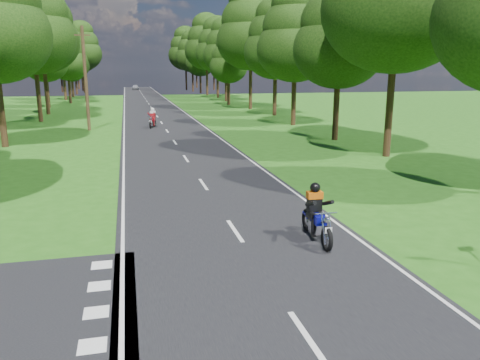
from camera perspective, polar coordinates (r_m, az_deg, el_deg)
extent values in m
plane|color=#255B14|center=(12.41, 1.47, -9.30)|extent=(160.00, 160.00, 0.00)
cube|color=black|center=(61.31, -10.80, 8.70)|extent=(7.00, 140.00, 0.02)
cube|color=silver|center=(9.02, 8.39, -18.65)|extent=(0.12, 2.00, 0.01)
cube|color=silver|center=(14.21, -0.62, -6.19)|extent=(0.12, 2.00, 0.01)
cube|color=silver|center=(19.87, -4.48, -0.52)|extent=(0.12, 2.00, 0.01)
cube|color=silver|center=(25.68, -6.61, 2.62)|extent=(0.12, 2.00, 0.01)
cube|color=silver|center=(31.56, -7.95, 4.59)|extent=(0.12, 2.00, 0.01)
cube|color=silver|center=(37.48, -8.88, 5.94)|extent=(0.12, 2.00, 0.01)
cube|color=silver|center=(43.42, -9.55, 6.92)|extent=(0.12, 2.00, 0.01)
cube|color=silver|center=(49.38, -10.07, 7.66)|extent=(0.12, 2.00, 0.01)
cube|color=silver|center=(55.34, -10.47, 8.24)|extent=(0.12, 2.00, 0.01)
cube|color=silver|center=(61.31, -10.80, 8.71)|extent=(0.12, 2.00, 0.01)
cube|color=silver|center=(67.29, -11.07, 9.09)|extent=(0.12, 2.00, 0.01)
cube|color=silver|center=(73.27, -11.29, 9.42)|extent=(0.12, 2.00, 0.01)
cube|color=silver|center=(79.25, -11.48, 9.69)|extent=(0.12, 2.00, 0.01)
cube|color=silver|center=(85.24, -11.65, 9.93)|extent=(0.12, 2.00, 0.01)
cube|color=silver|center=(91.23, -11.79, 10.13)|extent=(0.12, 2.00, 0.01)
cube|color=silver|center=(97.22, -11.92, 10.31)|extent=(0.12, 2.00, 0.01)
cube|color=silver|center=(103.21, -12.03, 10.47)|extent=(0.12, 2.00, 0.01)
cube|color=silver|center=(109.20, -12.13, 10.61)|extent=(0.12, 2.00, 0.01)
cube|color=silver|center=(115.19, -12.22, 10.73)|extent=(0.12, 2.00, 0.01)
cube|color=silver|center=(121.19, -12.30, 10.85)|extent=(0.12, 2.00, 0.01)
cube|color=silver|center=(127.18, -12.37, 10.95)|extent=(0.12, 2.00, 0.01)
cube|color=silver|center=(61.24, -13.91, 8.55)|extent=(0.10, 140.00, 0.01)
cube|color=silver|center=(61.56, -7.69, 8.84)|extent=(0.10, 140.00, 0.01)
cube|color=silver|center=(9.14, -17.56, -18.71)|extent=(0.50, 0.50, 0.01)
cube|color=silver|center=(10.18, -17.12, -15.16)|extent=(0.50, 0.50, 0.01)
cube|color=silver|center=(11.25, -16.77, -12.27)|extent=(0.50, 0.50, 0.01)
cube|color=silver|center=(12.34, -16.49, -9.89)|extent=(0.50, 0.50, 0.01)
cylinder|color=black|center=(32.83, -27.04, 7.00)|extent=(0.40, 0.40, 3.91)
cylinder|color=black|center=(47.38, -23.32, 9.14)|extent=(0.40, 0.40, 4.32)
ellipsoid|color=black|center=(47.38, -23.93, 15.55)|extent=(7.56, 7.56, 6.42)
ellipsoid|color=black|center=(47.55, -24.18, 18.07)|extent=(6.48, 6.48, 5.51)
cylinder|color=black|center=(54.84, -22.50, 9.70)|extent=(0.40, 0.40, 4.40)
ellipsoid|color=black|center=(54.85, -23.02, 15.34)|extent=(7.71, 7.71, 6.55)
ellipsoid|color=black|center=(55.01, -23.23, 17.56)|extent=(6.60, 6.60, 5.61)
cylinder|color=black|center=(64.64, -22.38, 9.58)|extent=(0.40, 0.40, 3.20)
ellipsoid|color=black|center=(64.56, -22.69, 13.07)|extent=(5.60, 5.60, 4.76)
ellipsoid|color=black|center=(64.60, -22.82, 14.44)|extent=(4.80, 4.80, 4.08)
ellipsoid|color=black|center=(64.67, -22.95, 15.82)|extent=(3.60, 3.60, 3.06)
cylinder|color=black|center=(71.70, -20.02, 10.07)|extent=(0.40, 0.40, 3.22)
ellipsoid|color=black|center=(71.64, -20.28, 13.23)|extent=(5.64, 5.64, 4.79)
ellipsoid|color=black|center=(71.67, -20.39, 14.48)|extent=(4.83, 4.83, 4.11)
ellipsoid|color=black|center=(71.74, -20.49, 15.73)|extent=(3.62, 3.62, 3.08)
cylinder|color=black|center=(79.57, -20.56, 10.42)|extent=(0.40, 0.40, 3.61)
ellipsoid|color=black|center=(79.53, -20.83, 13.61)|extent=(6.31, 6.31, 5.37)
ellipsoid|color=black|center=(79.58, -20.94, 14.87)|extent=(5.41, 5.41, 4.60)
ellipsoid|color=black|center=(79.67, -21.05, 16.13)|extent=(4.06, 4.06, 3.45)
cylinder|color=black|center=(87.33, -19.71, 10.37)|extent=(0.40, 0.40, 2.67)
ellipsoid|color=black|center=(87.26, -19.88, 12.51)|extent=(4.67, 4.67, 3.97)
ellipsoid|color=black|center=(87.26, -19.95, 13.37)|extent=(4.00, 4.00, 3.40)
ellipsoid|color=black|center=(87.29, -20.02, 14.22)|extent=(3.00, 3.00, 2.55)
cylinder|color=black|center=(96.45, -19.31, 10.74)|extent=(0.40, 0.40, 3.09)
ellipsoid|color=black|center=(96.40, -19.49, 12.99)|extent=(5.40, 5.40, 4.59)
ellipsoid|color=black|center=(96.42, -19.56, 13.88)|extent=(4.63, 4.63, 3.93)
ellipsoid|color=black|center=(96.46, -19.63, 14.77)|extent=(3.47, 3.47, 2.95)
cylinder|color=black|center=(102.83, -18.46, 11.31)|extent=(0.40, 0.40, 4.48)
ellipsoid|color=black|center=(102.84, -18.70, 14.37)|extent=(7.84, 7.84, 6.66)
ellipsoid|color=black|center=(102.93, -18.79, 15.58)|extent=(6.72, 6.72, 5.71)
ellipsoid|color=black|center=(103.06, -18.89, 16.79)|extent=(5.04, 5.04, 4.28)
cylinder|color=black|center=(111.87, -18.63, 11.31)|extent=(0.40, 0.40, 4.09)
ellipsoid|color=black|center=(111.86, -18.83, 13.89)|extent=(7.16, 7.16, 6.09)
ellipsoid|color=black|center=(111.92, -18.91, 14.91)|extent=(6.14, 6.14, 5.22)
ellipsoid|color=black|center=(112.01, -18.99, 15.92)|extent=(4.61, 4.61, 3.92)
cylinder|color=black|center=(27.28, 17.71, 7.50)|extent=(0.40, 0.40, 4.56)
ellipsoid|color=black|center=(27.34, 18.59, 19.26)|extent=(7.98, 7.98, 6.78)
cylinder|color=black|center=(32.97, 11.61, 7.84)|extent=(0.40, 0.40, 3.49)
ellipsoid|color=black|center=(32.86, 11.97, 15.32)|extent=(6.12, 6.12, 5.20)
ellipsoid|color=black|center=(32.97, 12.12, 18.28)|extent=(5.24, 5.24, 4.46)
cylinder|color=black|center=(41.21, 6.55, 9.22)|extent=(0.40, 0.40, 3.69)
ellipsoid|color=black|center=(41.14, 6.72, 15.54)|extent=(6.46, 6.46, 5.49)
ellipsoid|color=black|center=(41.25, 6.79, 18.04)|extent=(5.54, 5.54, 4.71)
ellipsoid|color=black|center=(41.43, 6.86, 20.52)|extent=(4.15, 4.15, 3.53)
cylinder|color=black|center=(49.91, 4.26, 10.01)|extent=(0.40, 0.40, 3.74)
ellipsoid|color=black|center=(49.86, 4.36, 15.31)|extent=(6.55, 6.55, 5.57)
ellipsoid|color=black|center=(49.95, 4.39, 17.40)|extent=(5.62, 5.62, 4.77)
ellipsoid|color=black|center=(50.11, 4.43, 19.48)|extent=(4.21, 4.21, 3.58)
cylinder|color=black|center=(57.73, 1.29, 10.95)|extent=(0.40, 0.40, 4.64)
ellipsoid|color=black|center=(57.77, 1.32, 16.62)|extent=(8.12, 8.12, 6.91)
ellipsoid|color=black|center=(57.94, 1.33, 18.85)|extent=(6.96, 6.96, 5.92)
ellipsoid|color=black|center=(58.20, 1.34, 21.07)|extent=(5.22, 5.22, 4.44)
cylinder|color=black|center=(64.50, -1.39, 10.43)|extent=(0.40, 0.40, 2.91)
ellipsoid|color=black|center=(64.41, -1.41, 13.61)|extent=(5.09, 5.09, 4.33)
ellipsoid|color=black|center=(64.43, -1.42, 14.87)|extent=(4.36, 4.36, 3.71)
ellipsoid|color=black|center=(64.48, -1.43, 16.13)|extent=(3.27, 3.27, 2.78)
cylinder|color=black|center=(72.03, -1.70, 11.13)|extent=(0.40, 0.40, 3.88)
ellipsoid|color=black|center=(72.00, -1.73, 14.92)|extent=(6.78, 6.78, 5.77)
ellipsoid|color=black|center=(72.08, -1.74, 16.43)|extent=(5.81, 5.81, 4.94)
ellipsoid|color=black|center=(72.20, -1.75, 17.92)|extent=(4.36, 4.36, 3.71)
cylinder|color=black|center=(80.40, -2.73, 11.46)|extent=(0.40, 0.40, 4.18)
ellipsoid|color=black|center=(80.39, -2.78, 15.13)|extent=(7.31, 7.31, 6.21)
ellipsoid|color=black|center=(80.48, -2.79, 16.58)|extent=(6.27, 6.27, 5.33)
ellipsoid|color=black|center=(80.61, -2.81, 18.02)|extent=(4.70, 4.70, 4.00)
cylinder|color=black|center=(89.15, -4.03, 11.78)|extent=(0.40, 0.40, 4.63)
ellipsoid|color=black|center=(89.18, -4.09, 15.44)|extent=(8.11, 8.11, 6.89)
ellipsoid|color=black|center=(89.29, -4.12, 16.89)|extent=(6.95, 6.95, 5.91)
ellipsoid|color=black|center=(89.45, -4.14, 18.33)|extent=(5.21, 5.21, 4.43)
cylinder|color=black|center=(96.34, -4.83, 11.50)|extent=(0.40, 0.40, 3.36)
ellipsoid|color=black|center=(96.30, -4.88, 13.97)|extent=(5.88, 5.88, 5.00)
ellipsoid|color=black|center=(96.33, -4.90, 14.94)|extent=(5.04, 5.04, 4.29)
ellipsoid|color=black|center=(96.39, -4.92, 15.91)|extent=(3.78, 3.78, 3.21)
cylinder|color=black|center=(103.40, -5.77, 11.81)|extent=(0.40, 0.40, 4.09)
ellipsoid|color=black|center=(103.39, -5.83, 14.60)|extent=(7.15, 7.15, 6.08)
ellipsoid|color=black|center=(103.46, -5.86, 15.70)|extent=(6.13, 6.13, 5.21)
ellipsoid|color=black|center=(103.56, -5.89, 16.80)|extent=(4.60, 4.60, 3.91)
cylinder|color=black|center=(111.03, -6.57, 12.00)|extent=(0.40, 0.40, 4.48)
ellipsoid|color=black|center=(111.04, -6.64, 14.84)|extent=(7.84, 7.84, 6.66)
ellipsoid|color=black|center=(111.12, -6.68, 15.97)|extent=(6.72, 6.72, 5.71)
ellipsoid|color=black|center=(111.24, -6.71, 17.09)|extent=(5.04, 5.04, 4.28)
cylinder|color=black|center=(121.59, -19.08, 11.33)|extent=(0.40, 0.40, 3.84)
ellipsoid|color=black|center=(121.57, -19.25, 13.55)|extent=(6.72, 6.72, 5.71)
ellipsoid|color=black|center=(121.61, -19.32, 14.43)|extent=(5.76, 5.76, 4.90)
ellipsoid|color=black|center=(121.69, -19.39, 15.31)|extent=(4.32, 4.32, 3.67)
cylinder|color=black|center=(124.39, -5.30, 12.10)|extent=(0.40, 0.40, 4.16)
ellipsoid|color=black|center=(124.38, -5.35, 14.45)|extent=(7.28, 7.28, 6.19)
ellipsoid|color=black|center=(124.44, -5.37, 15.39)|extent=(6.24, 6.24, 5.30)
ellipsoid|color=black|center=(124.53, -5.39, 16.32)|extent=(4.68, 4.68, 3.98)
cylinder|color=black|center=(106.90, -20.88, 10.92)|extent=(0.40, 0.40, 3.52)
ellipsoid|color=black|center=(106.86, -21.08, 13.23)|extent=(6.16, 6.16, 5.24)
ellipsoid|color=black|center=(106.90, -21.16, 14.15)|extent=(5.28, 5.28, 4.49)
ellipsoid|color=black|center=(106.96, -21.24, 15.07)|extent=(3.96, 3.96, 3.37)
cylinder|color=black|center=(110.90, -3.18, 12.06)|extent=(0.40, 0.40, 4.48)
ellipsoid|color=black|center=(110.91, -3.22, 14.91)|extent=(7.84, 7.84, 6.66)
ellipsoid|color=black|center=(110.99, -3.24, 16.04)|extent=(6.72, 6.72, 5.71)
ellipsoid|color=black|center=(111.11, -3.25, 17.16)|extent=(5.04, 5.04, 4.28)
cylinder|color=#382616|center=(39.18, -18.30, 11.59)|extent=(0.26, 0.26, 8.00)
cube|color=#382616|center=(39.25, -18.67, 16.40)|extent=(1.20, 0.10, 0.10)
imported|color=#AEB1B6|center=(113.81, -12.63, 10.99)|extent=(1.70, 3.68, 1.22)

